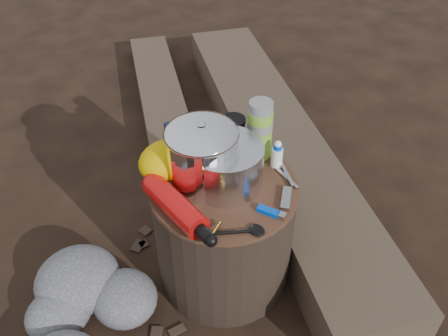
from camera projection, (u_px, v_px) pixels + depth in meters
ground at (224, 272)px, 1.71m from camera, size 60.00×60.00×0.00m
stump at (224, 232)px, 1.58m from camera, size 0.44×0.44×0.41m
log_main at (275, 143)px, 2.14m from camera, size 1.05×1.97×0.17m
log_small at (160, 93)px, 2.53m from camera, size 0.64×1.12×0.09m
foil_windscreen at (225, 165)px, 1.42m from camera, size 0.22×0.22×0.13m
camping_pot at (202, 153)px, 1.40m from camera, size 0.21×0.21×0.21m
fuel_bottle at (175, 206)px, 1.34m from camera, size 0.08×0.29×0.07m
thermos at (260, 130)px, 1.50m from camera, size 0.08×0.08×0.19m
travel_mug at (233, 134)px, 1.55m from camera, size 0.07×0.07×0.11m
stuff_sack at (166, 161)px, 1.45m from camera, size 0.17×0.14×0.12m
food_pouch at (183, 140)px, 1.51m from camera, size 0.11×0.05×0.14m
lighter at (268, 211)px, 1.36m from camera, size 0.06×0.08×0.02m
multitool at (286, 199)px, 1.40m from camera, size 0.08×0.08×0.01m
pot_grabber at (284, 175)px, 1.48m from camera, size 0.07×0.14×0.01m
spork at (231, 232)px, 1.30m from camera, size 0.15×0.11×0.01m
squeeze_bottle at (277, 155)px, 1.49m from camera, size 0.04×0.04×0.08m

